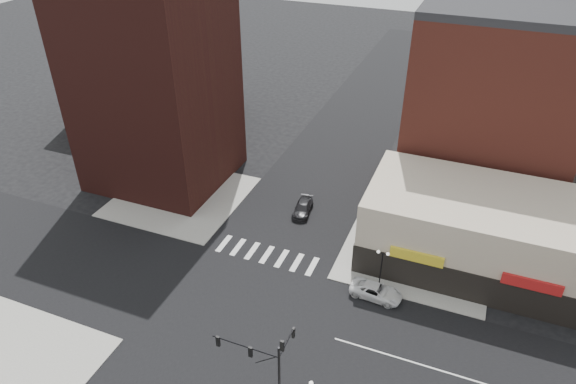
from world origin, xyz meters
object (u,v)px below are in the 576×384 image
(street_lamp_ne, at_px, (382,260))
(white_suv, at_px, (376,291))
(traffic_signal, at_px, (269,359))
(dark_sedan_north, at_px, (303,208))

(street_lamp_ne, height_order, white_suv, street_lamp_ne)
(traffic_signal, relative_size, white_suv, 1.57)
(dark_sedan_north, bearing_deg, traffic_signal, -82.08)
(traffic_signal, distance_m, dark_sedan_north, 25.91)
(white_suv, relative_size, dark_sedan_north, 1.08)
(street_lamp_ne, height_order, dark_sedan_north, street_lamp_ne)
(traffic_signal, relative_size, dark_sedan_north, 1.71)
(traffic_signal, xyz_separation_m, white_suv, (4.81, 14.21, -4.28))
(traffic_signal, bearing_deg, dark_sedan_north, 104.78)
(street_lamp_ne, distance_m, dark_sedan_north, 14.60)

